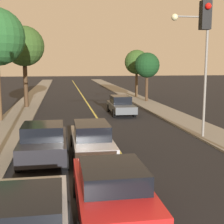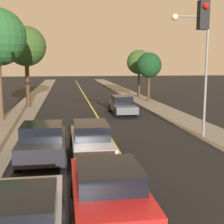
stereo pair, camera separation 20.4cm
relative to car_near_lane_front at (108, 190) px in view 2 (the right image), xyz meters
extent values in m
cube|color=black|center=(1.35, 32.05, -0.76)|extent=(9.65, 80.00, 0.01)
cube|color=#D1C14C|center=(1.35, 32.05, -0.76)|extent=(0.16, 76.00, 0.00)
cube|color=gray|center=(-4.72, 32.05, -0.71)|extent=(2.50, 80.00, 0.12)
cube|color=gray|center=(7.42, 32.05, -0.71)|extent=(2.50, 80.00, 0.12)
cube|color=red|center=(0.00, 0.04, -0.12)|extent=(1.91, 4.49, 0.67)
cube|color=black|center=(0.00, -0.14, 0.48)|extent=(1.68, 2.02, 0.52)
cylinder|color=black|center=(-0.91, 1.43, -0.45)|extent=(0.22, 0.63, 0.63)
cylinder|color=black|center=(0.91, 1.43, -0.45)|extent=(0.22, 0.63, 0.63)
cube|color=#A5A8B2|center=(0.00, 5.93, -0.17)|extent=(1.71, 5.11, 0.59)
cube|color=black|center=(0.00, 5.73, 0.45)|extent=(1.50, 2.30, 0.64)
cylinder|color=black|center=(-0.81, 7.52, -0.46)|extent=(0.22, 0.61, 0.61)
cylinder|color=black|center=(0.81, 7.52, -0.46)|extent=(0.22, 0.61, 0.61)
cylinder|color=black|center=(-0.81, 4.35, -0.46)|extent=(0.22, 0.61, 0.61)
cylinder|color=black|center=(0.81, 4.35, -0.46)|extent=(0.22, 0.61, 0.61)
cube|color=black|center=(-2.12, -1.84, 0.58)|extent=(1.57, 1.81, 0.41)
cylinder|color=black|center=(-1.28, -0.44, -0.42)|extent=(0.22, 0.69, 0.69)
cube|color=black|center=(-2.12, 5.36, -0.06)|extent=(1.92, 4.17, 0.72)
cube|color=black|center=(-2.12, 5.19, 0.59)|extent=(1.69, 1.88, 0.60)
cylinder|color=black|center=(-3.04, 6.65, -0.42)|extent=(0.22, 0.69, 0.69)
cylinder|color=black|center=(-1.21, 6.65, -0.42)|extent=(0.22, 0.69, 0.69)
cylinder|color=black|center=(-3.04, 4.07, -0.42)|extent=(0.22, 0.69, 0.69)
cylinder|color=black|center=(-1.21, 4.07, -0.42)|extent=(0.22, 0.69, 0.69)
cube|color=#474C51|center=(3.52, 17.13, -0.16)|extent=(1.71, 4.75, 0.56)
cube|color=black|center=(3.52, 17.32, 0.44)|extent=(1.51, 2.14, 0.63)
cylinder|color=black|center=(4.33, 15.66, -0.44)|extent=(0.22, 0.66, 0.66)
cylinder|color=black|center=(2.71, 15.66, -0.44)|extent=(0.22, 0.66, 0.66)
cylinder|color=black|center=(4.33, 18.60, -0.44)|extent=(0.22, 0.66, 0.66)
cylinder|color=black|center=(2.71, 18.60, -0.44)|extent=(0.22, 0.66, 0.66)
cube|color=black|center=(3.31, 1.71, 4.95)|extent=(0.32, 0.28, 0.90)
sphere|color=red|center=(3.31, 1.53, 5.19)|extent=(0.20, 0.20, 0.20)
cylinder|color=slate|center=(6.52, 8.15, 2.68)|extent=(0.14, 0.14, 6.66)
cylinder|color=slate|center=(5.59, 8.15, 5.87)|extent=(1.87, 0.09, 0.09)
sphere|color=beige|center=(4.65, 8.15, 5.82)|extent=(0.36, 0.36, 0.36)
cylinder|color=#3D2B1C|center=(-4.62, 22.10, 1.52)|extent=(0.39, 0.39, 4.34)
sphere|color=#2D4C1E|center=(-4.62, 22.10, 4.99)|extent=(3.69, 3.69, 3.69)
cylinder|color=#4C3823|center=(-5.72, 15.13, 1.59)|extent=(0.31, 0.31, 4.48)
cylinder|color=#4C3823|center=(7.82, 29.44, 0.95)|extent=(0.31, 0.31, 3.19)
sphere|color=#2D4C1E|center=(7.82, 29.44, 3.57)|extent=(2.95, 2.95, 2.95)
cylinder|color=#3D2B1C|center=(7.81, 24.74, 0.82)|extent=(0.33, 0.33, 2.94)
sphere|color=#143819|center=(7.81, 24.74, 3.23)|extent=(2.68, 2.68, 2.68)
camera|label=1|loc=(-1.29, -8.00, 3.43)|focal=50.00mm
camera|label=2|loc=(-1.09, -8.03, 3.43)|focal=50.00mm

